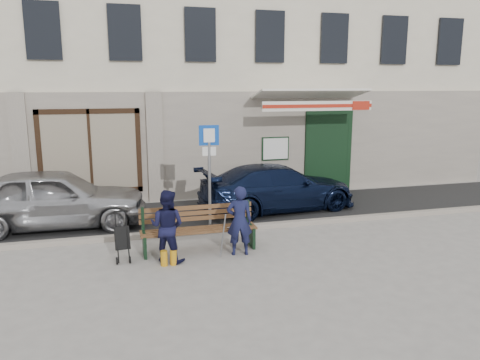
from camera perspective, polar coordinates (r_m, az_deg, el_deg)
name	(u,v)px	position (r m, az deg, el deg)	size (l,w,h in m)	color
ground	(247,253)	(9.76, 0.91, -8.83)	(80.00, 80.00, 0.00)	#9E9991
asphalt_lane	(216,213)	(12.62, -2.99, -4.07)	(60.00, 3.20, 0.01)	#282828
curb	(230,229)	(11.11, -1.24, -5.95)	(60.00, 0.18, 0.12)	#9E9384
building	(183,40)	(17.50, -7.01, 16.61)	(20.00, 8.27, 10.00)	beige
car_silver	(54,198)	(12.05, -21.74, -2.07)	(1.73, 4.30, 1.47)	#A6A6AB
car_navy	(278,187)	(12.86, 4.65, -0.91)	(1.78, 4.38, 1.27)	black
parking_sign	(209,162)	(10.85, -3.76, 2.27)	(0.46, 0.08, 2.49)	gray
bench	(197,229)	(9.77, -5.30, -6.01)	(2.40, 1.17, 0.98)	brown
man	(239,221)	(9.44, -0.07, -4.98)	(0.52, 0.34, 1.42)	#15193B
woman	(167,226)	(9.19, -8.88, -5.57)	(0.70, 0.54, 1.43)	#121334
stroller	(122,239)	(9.49, -14.16, -7.01)	(0.31, 0.42, 0.98)	black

